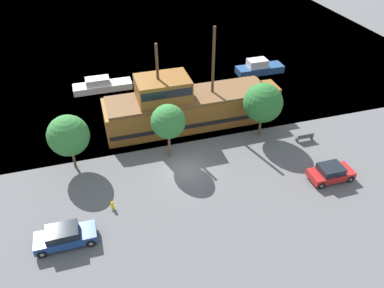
{
  "coord_description": "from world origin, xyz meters",
  "views": [
    {
      "loc": [
        -6.88,
        -25.08,
        22.12
      ],
      "look_at": [
        1.23,
        2.0,
        1.2
      ],
      "focal_mm": 35.0,
      "sensor_mm": 36.0,
      "label": 1
    }
  ],
  "objects_px": {
    "pirate_ship": "(186,106)",
    "parked_car_curb_mid": "(65,236)",
    "fire_hydrant": "(112,205)",
    "bench_promenade_east": "(305,137)",
    "parked_car_curb_front": "(331,173)",
    "moored_boat_dockside": "(259,68)",
    "moored_boat_outer": "(102,85)"
  },
  "relations": [
    {
      "from": "pirate_ship",
      "to": "moored_boat_dockside",
      "type": "bearing_deg",
      "value": 35.4
    },
    {
      "from": "pirate_ship",
      "to": "moored_boat_outer",
      "type": "relative_size",
      "value": 2.65
    },
    {
      "from": "fire_hydrant",
      "to": "parked_car_curb_front",
      "type": "bearing_deg",
      "value": -5.71
    },
    {
      "from": "fire_hydrant",
      "to": "bench_promenade_east",
      "type": "height_order",
      "value": "bench_promenade_east"
    },
    {
      "from": "moored_boat_dockside",
      "to": "bench_promenade_east",
      "type": "distance_m",
      "value": 15.74
    },
    {
      "from": "pirate_ship",
      "to": "parked_car_curb_mid",
      "type": "bearing_deg",
      "value": -134.69
    },
    {
      "from": "pirate_ship",
      "to": "fire_hydrant",
      "type": "height_order",
      "value": "pirate_ship"
    },
    {
      "from": "moored_boat_outer",
      "to": "fire_hydrant",
      "type": "distance_m",
      "value": 20.64
    },
    {
      "from": "pirate_ship",
      "to": "parked_car_curb_mid",
      "type": "relative_size",
      "value": 4.31
    },
    {
      "from": "moored_boat_dockside",
      "to": "parked_car_curb_mid",
      "type": "height_order",
      "value": "moored_boat_dockside"
    },
    {
      "from": "parked_car_curb_front",
      "to": "fire_hydrant",
      "type": "height_order",
      "value": "parked_car_curb_front"
    },
    {
      "from": "pirate_ship",
      "to": "fire_hydrant",
      "type": "distance_m",
      "value": 14.01
    },
    {
      "from": "fire_hydrant",
      "to": "bench_promenade_east",
      "type": "xyz_separation_m",
      "value": [
        19.61,
        3.87,
        0.03
      ]
    },
    {
      "from": "moored_boat_outer",
      "to": "parked_car_curb_mid",
      "type": "height_order",
      "value": "moored_boat_outer"
    },
    {
      "from": "parked_car_curb_front",
      "to": "pirate_ship",
      "type": "bearing_deg",
      "value": 127.8
    },
    {
      "from": "pirate_ship",
      "to": "fire_hydrant",
      "type": "relative_size",
      "value": 24.52
    },
    {
      "from": "moored_boat_dockside",
      "to": "parked_car_curb_front",
      "type": "bearing_deg",
      "value": -98.18
    },
    {
      "from": "pirate_ship",
      "to": "parked_car_curb_front",
      "type": "xyz_separation_m",
      "value": [
        9.58,
        -12.34,
        -1.36
      ]
    },
    {
      "from": "fire_hydrant",
      "to": "pirate_ship",
      "type": "bearing_deg",
      "value": 48.83
    },
    {
      "from": "parked_car_curb_front",
      "to": "bench_promenade_east",
      "type": "distance_m",
      "value": 5.82
    },
    {
      "from": "parked_car_curb_mid",
      "to": "bench_promenade_east",
      "type": "bearing_deg",
      "value": 15.27
    },
    {
      "from": "parked_car_curb_front",
      "to": "fire_hydrant",
      "type": "xyz_separation_m",
      "value": [
        -18.73,
        1.87,
        -0.32
      ]
    },
    {
      "from": "fire_hydrant",
      "to": "moored_boat_dockside",
      "type": "bearing_deg",
      "value": 41.75
    },
    {
      "from": "moored_boat_outer",
      "to": "fire_hydrant",
      "type": "relative_size",
      "value": 9.24
    },
    {
      "from": "fire_hydrant",
      "to": "bench_promenade_east",
      "type": "bearing_deg",
      "value": 11.16
    },
    {
      "from": "parked_car_curb_mid",
      "to": "pirate_ship",
      "type": "bearing_deg",
      "value": 45.31
    },
    {
      "from": "parked_car_curb_mid",
      "to": "bench_promenade_east",
      "type": "relative_size",
      "value": 2.47
    },
    {
      "from": "pirate_ship",
      "to": "parked_car_curb_front",
      "type": "relative_size",
      "value": 4.86
    },
    {
      "from": "parked_car_curb_mid",
      "to": "bench_promenade_east",
      "type": "xyz_separation_m",
      "value": [
        23.27,
        6.35,
        -0.31
      ]
    },
    {
      "from": "moored_boat_outer",
      "to": "parked_car_curb_mid",
      "type": "xyz_separation_m",
      "value": [
        -4.87,
        -23.09,
        0.14
      ]
    },
    {
      "from": "moored_boat_outer",
      "to": "parked_car_curb_front",
      "type": "distance_m",
      "value": 28.5
    },
    {
      "from": "moored_boat_outer",
      "to": "bench_promenade_east",
      "type": "relative_size",
      "value": 4.02
    }
  ]
}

